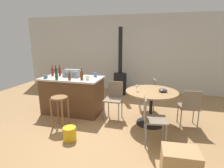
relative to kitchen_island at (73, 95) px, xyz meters
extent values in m
plane|color=#A37A4C|center=(0.91, -0.40, -0.46)|extent=(8.80, 8.80, 0.00)
cube|color=beige|center=(0.91, 2.52, 0.89)|extent=(8.00, 0.10, 2.70)
cube|color=brown|center=(0.00, 0.00, -0.02)|extent=(1.45, 0.77, 0.88)
cube|color=beige|center=(0.00, 0.00, 0.44)|extent=(1.51, 0.83, 0.04)
cylinder|color=olive|center=(0.25, -0.71, -0.14)|extent=(0.04, 0.04, 0.65)
cylinder|color=olive|center=(0.00, -0.71, -0.14)|extent=(0.04, 0.04, 0.65)
cylinder|color=olive|center=(0.00, -0.97, -0.14)|extent=(0.04, 0.04, 0.65)
cylinder|color=olive|center=(0.25, -0.97, -0.14)|extent=(0.04, 0.04, 0.65)
cylinder|color=olive|center=(0.12, -0.84, 0.20)|extent=(0.34, 0.34, 0.03)
cylinder|color=black|center=(1.99, -0.17, -0.45)|extent=(0.62, 0.62, 0.02)
cylinder|color=black|center=(1.99, -0.17, -0.10)|extent=(0.07, 0.07, 0.73)
cylinder|color=#A37A4C|center=(1.99, -0.17, 0.28)|extent=(1.13, 1.13, 0.03)
cube|color=#7F705B|center=(2.10, -0.97, 0.00)|extent=(0.45, 0.45, 0.03)
cube|color=#7F705B|center=(1.92, -0.99, 0.20)|extent=(0.08, 0.36, 0.40)
cylinder|color=gray|center=(1.91, -0.82, -0.24)|extent=(0.02, 0.02, 0.45)
cylinder|color=gray|center=(1.96, -1.16, -0.24)|extent=(0.02, 0.02, 0.45)
cylinder|color=gray|center=(2.30, -1.11, -0.24)|extent=(0.02, 0.02, 0.45)
cylinder|color=gray|center=(2.25, -0.77, -0.24)|extent=(0.02, 0.02, 0.45)
cube|color=#7F705B|center=(2.77, -0.08, -0.02)|extent=(0.44, 0.44, 0.03)
cube|color=#7F705B|center=(2.79, -0.27, 0.18)|extent=(0.36, 0.06, 0.40)
cylinder|color=gray|center=(2.62, -0.27, -0.25)|extent=(0.02, 0.02, 0.43)
cylinder|color=gray|center=(2.96, -0.23, -0.25)|extent=(0.02, 0.02, 0.43)
cylinder|color=gray|center=(2.92, 0.10, -0.25)|extent=(0.02, 0.02, 0.43)
cylinder|color=gray|center=(2.58, 0.07, -0.25)|extent=(0.02, 0.02, 0.43)
cube|color=#7F705B|center=(1.83, 0.61, -0.01)|extent=(0.47, 0.47, 0.03)
cube|color=#7F705B|center=(2.01, 0.65, 0.19)|extent=(0.09, 0.36, 0.40)
cylinder|color=gray|center=(2.03, 0.48, -0.24)|extent=(0.02, 0.02, 0.44)
cylinder|color=gray|center=(1.96, 0.81, -0.24)|extent=(0.02, 0.02, 0.44)
cylinder|color=gray|center=(1.63, 0.75, -0.24)|extent=(0.02, 0.02, 0.44)
cylinder|color=gray|center=(1.70, 0.41, -0.24)|extent=(0.02, 0.02, 0.44)
cube|color=#7F705B|center=(1.12, -0.15, 0.02)|extent=(0.41, 0.41, 0.03)
cube|color=#7F705B|center=(1.12, 0.04, 0.22)|extent=(0.36, 0.03, 0.40)
cylinder|color=gray|center=(1.29, 0.01, -0.23)|extent=(0.02, 0.02, 0.47)
cylinder|color=gray|center=(0.95, 0.02, -0.23)|extent=(0.02, 0.02, 0.47)
cylinder|color=gray|center=(0.95, -0.32, -0.23)|extent=(0.02, 0.02, 0.47)
cylinder|color=gray|center=(1.29, -0.33, -0.23)|extent=(0.02, 0.02, 0.47)
cylinder|color=black|center=(0.83, 1.88, -0.43)|extent=(0.37, 0.37, 0.06)
cylinder|color=black|center=(0.83, 1.88, -0.07)|extent=(0.44, 0.44, 0.68)
cube|color=#2D2826|center=(0.83, 1.66, -0.07)|extent=(0.20, 0.02, 0.20)
cylinder|color=black|center=(0.83, 1.88, 1.03)|extent=(0.13, 0.13, 1.51)
cube|color=gray|center=(-0.04, 0.11, 0.54)|extent=(0.42, 0.26, 0.16)
cube|color=gray|center=(-0.04, 0.11, 0.63)|extent=(0.39, 0.16, 0.02)
cube|color=blue|center=(-0.14, -0.02, 0.54)|extent=(0.04, 0.01, 0.04)
cube|color=blue|center=(0.06, -0.02, 0.54)|extent=(0.04, 0.01, 0.04)
cylinder|color=black|center=(-0.46, 0.04, 0.56)|extent=(0.06, 0.06, 0.20)
cylinder|color=black|center=(-0.46, 0.04, 0.70)|extent=(0.02, 0.02, 0.08)
cylinder|color=#603314|center=(0.08, -0.26, 0.54)|extent=(0.06, 0.06, 0.16)
cylinder|color=#603314|center=(0.08, -0.26, 0.65)|extent=(0.02, 0.02, 0.06)
cylinder|color=maroon|center=(-0.43, 0.17, 0.56)|extent=(0.06, 0.06, 0.21)
cylinder|color=maroon|center=(-0.43, 0.17, 0.71)|extent=(0.02, 0.02, 0.08)
cylinder|color=#194C23|center=(-0.24, -0.30, 0.56)|extent=(0.07, 0.07, 0.20)
cylinder|color=#194C23|center=(-0.24, -0.30, 0.70)|extent=(0.03, 0.03, 0.08)
cylinder|color=maroon|center=(-0.62, 0.12, 0.56)|extent=(0.06, 0.06, 0.20)
cylinder|color=maroon|center=(-0.62, 0.12, 0.70)|extent=(0.02, 0.02, 0.08)
cylinder|color=#603314|center=(0.35, -0.17, 0.56)|extent=(0.07, 0.07, 0.20)
cylinder|color=#603314|center=(0.35, -0.17, 0.69)|extent=(0.03, 0.03, 0.08)
cylinder|color=white|center=(0.49, -0.17, 0.51)|extent=(0.08, 0.08, 0.11)
torus|color=white|center=(0.54, -0.17, 0.52)|extent=(0.05, 0.01, 0.05)
cylinder|color=#4C7099|center=(-0.57, -0.27, 0.50)|extent=(0.09, 0.09, 0.08)
torus|color=#4C7099|center=(-0.51, -0.27, 0.51)|extent=(0.05, 0.01, 0.05)
cylinder|color=#4C7099|center=(0.54, 0.23, 0.51)|extent=(0.08, 0.08, 0.11)
torus|color=#4C7099|center=(0.60, 0.23, 0.52)|extent=(0.05, 0.01, 0.05)
cylinder|color=silver|center=(1.67, -0.27, 0.30)|extent=(0.06, 0.06, 0.00)
cylinder|color=silver|center=(1.67, -0.27, 0.34)|extent=(0.01, 0.01, 0.08)
ellipsoid|color=silver|center=(1.67, -0.27, 0.41)|extent=(0.07, 0.07, 0.06)
ellipsoid|color=#383838|center=(2.22, -0.17, 0.33)|extent=(0.18, 0.18, 0.07)
cube|color=tan|center=(2.47, -1.76, -0.25)|extent=(0.51, 0.39, 0.43)
cylinder|color=yellow|center=(0.56, -1.26, -0.34)|extent=(0.25, 0.25, 0.25)
camera|label=1|loc=(2.13, -4.03, 1.38)|focal=29.01mm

